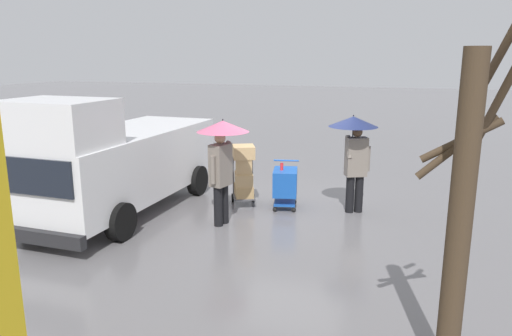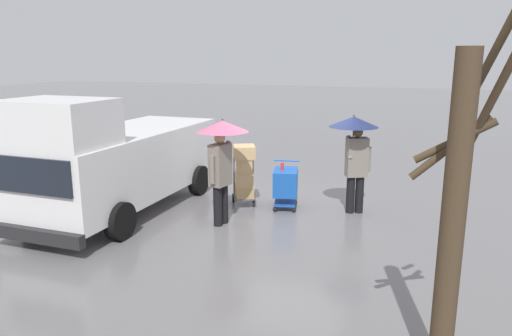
# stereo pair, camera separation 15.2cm
# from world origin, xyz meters

# --- Properties ---
(ground_plane) EXTENTS (90.00, 90.00, 0.00)m
(ground_plane) POSITION_xyz_m (0.00, 0.00, 0.00)
(ground_plane) COLOR slate
(slush_patch_under_van) EXTENTS (1.82, 1.82, 0.01)m
(slush_patch_under_van) POSITION_xyz_m (4.00, -2.83, 0.00)
(slush_patch_under_van) COLOR silver
(slush_patch_under_van) RESTS_ON ground
(cargo_van_parked_right) EXTENTS (2.20, 5.34, 2.60)m
(cargo_van_parked_right) POSITION_xyz_m (3.47, 1.59, 1.18)
(cargo_van_parked_right) COLOR white
(cargo_van_parked_right) RESTS_ON ground
(shopping_cart_vendor) EXTENTS (0.72, 0.92, 1.04)m
(shopping_cart_vendor) POSITION_xyz_m (0.16, 0.05, 0.57)
(shopping_cart_vendor) COLOR #1951B2
(shopping_cart_vendor) RESTS_ON ground
(hand_dolly_boxes) EXTENTS (0.75, 0.85, 1.40)m
(hand_dolly_boxes) POSITION_xyz_m (1.09, 0.19, 0.79)
(hand_dolly_boxes) COLOR #515156
(hand_dolly_boxes) RESTS_ON ground
(pedestrian_pink_side) EXTENTS (1.04, 1.04, 2.15)m
(pedestrian_pink_side) POSITION_xyz_m (1.06, 1.48, 1.58)
(pedestrian_pink_side) COLOR black
(pedestrian_pink_side) RESTS_ON ground
(pedestrian_black_side) EXTENTS (1.04, 1.04, 2.15)m
(pedestrian_black_side) POSITION_xyz_m (-1.31, -0.13, 1.58)
(pedestrian_black_side) COLOR black
(pedestrian_black_side) RESTS_ON ground
(bare_tree_near) EXTENTS (0.99, 0.69, 3.90)m
(bare_tree_near) POSITION_xyz_m (-3.09, 5.14, 1.86)
(bare_tree_near) COLOR #423323
(bare_tree_near) RESTS_ON ground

